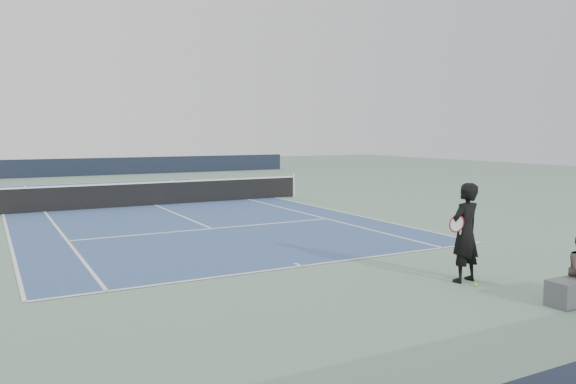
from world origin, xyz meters
name	(u,v)px	position (x,y,z in m)	size (l,w,h in m)	color
ground	(155,205)	(0.00, 0.00, 0.00)	(80.00, 80.00, 0.00)	gray
court_surface	(155,205)	(0.00, 0.00, 0.01)	(10.97, 23.77, 0.01)	#395587
tennis_net	(155,193)	(0.00, 0.00, 0.50)	(12.90, 0.10, 1.07)	silver
windscreen_far	(84,167)	(0.00, 17.88, 0.60)	(30.00, 0.25, 1.20)	black
tennis_player	(465,233)	(2.18, -14.47, 0.97)	(0.85, 0.63, 1.95)	black
tennis_ball	(476,285)	(2.13, -14.83, 0.03)	(0.07, 0.07, 0.07)	#B9E22E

